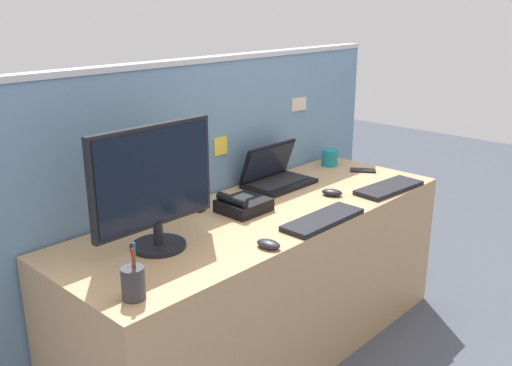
{
  "coord_description": "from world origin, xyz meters",
  "views": [
    {
      "loc": [
        -1.74,
        -1.58,
        1.6
      ],
      "look_at": [
        0.0,
        0.05,
        0.83
      ],
      "focal_mm": 39.55,
      "sensor_mm": 36.0,
      "label": 1
    }
  ],
  "objects_px": {
    "keyboard_main": "(323,220)",
    "coffee_mug": "(330,158)",
    "keyboard_spare": "(389,188)",
    "tv_remote": "(188,206)",
    "pen_cup": "(133,282)",
    "computer_mouse_right_hand": "(269,244)",
    "cell_phone_black_slab": "(363,170)",
    "computer_mouse_left_hand": "(332,192)",
    "laptop": "(275,175)",
    "desk_phone": "(243,205)",
    "desktop_monitor": "(154,183)"
  },
  "relations": [
    {
      "from": "keyboard_main",
      "to": "computer_mouse_left_hand",
      "type": "height_order",
      "value": "computer_mouse_left_hand"
    },
    {
      "from": "laptop",
      "to": "coffee_mug",
      "type": "relative_size",
      "value": 2.72
    },
    {
      "from": "laptop",
      "to": "computer_mouse_right_hand",
      "type": "xyz_separation_m",
      "value": [
        -0.61,
        -0.5,
        -0.03
      ]
    },
    {
      "from": "keyboard_main",
      "to": "keyboard_spare",
      "type": "distance_m",
      "value": 0.57
    },
    {
      "from": "coffee_mug",
      "to": "computer_mouse_left_hand",
      "type": "bearing_deg",
      "value": -142.6
    },
    {
      "from": "laptop",
      "to": "keyboard_main",
      "type": "relative_size",
      "value": 0.85
    },
    {
      "from": "pen_cup",
      "to": "cell_phone_black_slab",
      "type": "height_order",
      "value": "pen_cup"
    },
    {
      "from": "tv_remote",
      "to": "pen_cup",
      "type": "bearing_deg",
      "value": -153.73
    },
    {
      "from": "computer_mouse_left_hand",
      "to": "tv_remote",
      "type": "height_order",
      "value": "computer_mouse_left_hand"
    },
    {
      "from": "desk_phone",
      "to": "computer_mouse_right_hand",
      "type": "height_order",
      "value": "desk_phone"
    },
    {
      "from": "desk_phone",
      "to": "cell_phone_black_slab",
      "type": "height_order",
      "value": "desk_phone"
    },
    {
      "from": "keyboard_spare",
      "to": "pen_cup",
      "type": "relative_size",
      "value": 2.07
    },
    {
      "from": "keyboard_spare",
      "to": "cell_phone_black_slab",
      "type": "xyz_separation_m",
      "value": [
        0.19,
        0.27,
        -0.01
      ]
    },
    {
      "from": "computer_mouse_left_hand",
      "to": "cell_phone_black_slab",
      "type": "height_order",
      "value": "computer_mouse_left_hand"
    },
    {
      "from": "keyboard_main",
      "to": "tv_remote",
      "type": "relative_size",
      "value": 2.42
    },
    {
      "from": "computer_mouse_right_hand",
      "to": "desk_phone",
      "type": "bearing_deg",
      "value": 51.29
    },
    {
      "from": "computer_mouse_right_hand",
      "to": "coffee_mug",
      "type": "height_order",
      "value": "coffee_mug"
    },
    {
      "from": "laptop",
      "to": "coffee_mug",
      "type": "bearing_deg",
      "value": 0.03
    },
    {
      "from": "desktop_monitor",
      "to": "pen_cup",
      "type": "distance_m",
      "value": 0.44
    },
    {
      "from": "keyboard_main",
      "to": "cell_phone_black_slab",
      "type": "bearing_deg",
      "value": 21.65
    },
    {
      "from": "keyboard_main",
      "to": "cell_phone_black_slab",
      "type": "height_order",
      "value": "keyboard_main"
    },
    {
      "from": "keyboard_main",
      "to": "coffee_mug",
      "type": "bearing_deg",
      "value": 34.89
    },
    {
      "from": "laptop",
      "to": "desktop_monitor",
      "type": "bearing_deg",
      "value": -168.21
    },
    {
      "from": "desktop_monitor",
      "to": "laptop",
      "type": "relative_size",
      "value": 1.5
    },
    {
      "from": "desktop_monitor",
      "to": "computer_mouse_left_hand",
      "type": "height_order",
      "value": "desktop_monitor"
    },
    {
      "from": "desk_phone",
      "to": "keyboard_spare",
      "type": "xyz_separation_m",
      "value": [
        0.71,
        -0.32,
        -0.02
      ]
    },
    {
      "from": "coffee_mug",
      "to": "keyboard_main",
      "type": "bearing_deg",
      "value": -145.73
    },
    {
      "from": "keyboard_main",
      "to": "coffee_mug",
      "type": "relative_size",
      "value": 3.19
    },
    {
      "from": "keyboard_main",
      "to": "coffee_mug",
      "type": "height_order",
      "value": "coffee_mug"
    },
    {
      "from": "laptop",
      "to": "coffee_mug",
      "type": "distance_m",
      "value": 0.47
    },
    {
      "from": "computer_mouse_right_hand",
      "to": "tv_remote",
      "type": "xyz_separation_m",
      "value": [
        0.07,
        0.55,
        -0.01
      ]
    },
    {
      "from": "keyboard_main",
      "to": "pen_cup",
      "type": "relative_size",
      "value": 2.2
    },
    {
      "from": "keyboard_spare",
      "to": "coffee_mug",
      "type": "relative_size",
      "value": 3.01
    },
    {
      "from": "keyboard_main",
      "to": "keyboard_spare",
      "type": "xyz_separation_m",
      "value": [
        0.57,
        0.02,
        0.0
      ]
    },
    {
      "from": "desktop_monitor",
      "to": "cell_phone_black_slab",
      "type": "xyz_separation_m",
      "value": [
        1.39,
        -0.02,
        -0.25
      ]
    },
    {
      "from": "desktop_monitor",
      "to": "cell_phone_black_slab",
      "type": "bearing_deg",
      "value": -0.65
    },
    {
      "from": "keyboard_main",
      "to": "coffee_mug",
      "type": "xyz_separation_m",
      "value": [
        0.72,
        0.49,
        0.04
      ]
    },
    {
      "from": "keyboard_main",
      "to": "pen_cup",
      "type": "bearing_deg",
      "value": 177.84
    },
    {
      "from": "desktop_monitor",
      "to": "laptop",
      "type": "bearing_deg",
      "value": 11.79
    },
    {
      "from": "desk_phone",
      "to": "computer_mouse_left_hand",
      "type": "xyz_separation_m",
      "value": [
        0.45,
        -0.16,
        -0.02
      ]
    },
    {
      "from": "desktop_monitor",
      "to": "keyboard_main",
      "type": "relative_size",
      "value": 1.28
    },
    {
      "from": "computer_mouse_right_hand",
      "to": "computer_mouse_left_hand",
      "type": "bearing_deg",
      "value": 8.25
    },
    {
      "from": "computer_mouse_left_hand",
      "to": "pen_cup",
      "type": "relative_size",
      "value": 0.53
    },
    {
      "from": "desktop_monitor",
      "to": "computer_mouse_right_hand",
      "type": "distance_m",
      "value": 0.48
    },
    {
      "from": "laptop",
      "to": "keyboard_main",
      "type": "height_order",
      "value": "laptop"
    },
    {
      "from": "desk_phone",
      "to": "cell_phone_black_slab",
      "type": "xyz_separation_m",
      "value": [
        0.9,
        -0.04,
        -0.03
      ]
    },
    {
      "from": "tv_remote",
      "to": "coffee_mug",
      "type": "relative_size",
      "value": 1.32
    },
    {
      "from": "desktop_monitor",
      "to": "computer_mouse_left_hand",
      "type": "bearing_deg",
      "value": -8.14
    },
    {
      "from": "keyboard_spare",
      "to": "computer_mouse_right_hand",
      "type": "distance_m",
      "value": 0.92
    },
    {
      "from": "keyboard_spare",
      "to": "tv_remote",
      "type": "relative_size",
      "value": 2.28
    }
  ]
}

